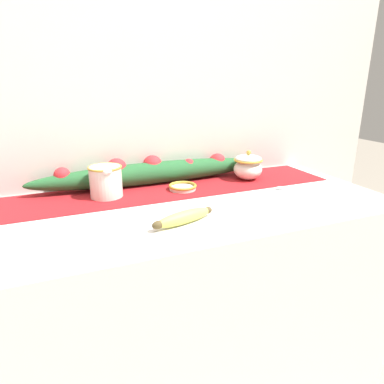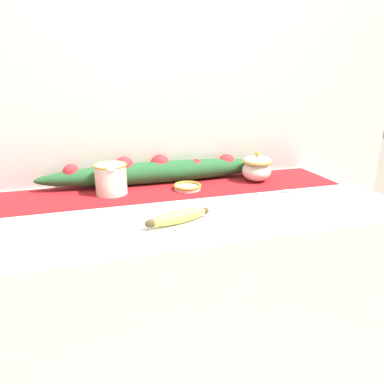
{
  "view_description": "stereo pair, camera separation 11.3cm",
  "coord_description": "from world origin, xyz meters",
  "px_view_note": "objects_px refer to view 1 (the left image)",
  "views": [
    {
      "loc": [
        -0.37,
        -1.02,
        1.28
      ],
      "look_at": [
        0.04,
        -0.03,
        0.92
      ],
      "focal_mm": 32.0,
      "sensor_mm": 36.0,
      "label": 1
    },
    {
      "loc": [
        -0.26,
        -1.06,
        1.28
      ],
      "look_at": [
        0.04,
        -0.03,
        0.92
      ],
      "focal_mm": 32.0,
      "sensor_mm": 36.0,
      "label": 2
    }
  ],
  "objects_px": {
    "banana": "(184,217)",
    "sugar_bowl": "(248,166)",
    "cream_pitcher": "(106,180)",
    "small_dish": "(183,187)",
    "spoon": "(278,189)"
  },
  "relations": [
    {
      "from": "banana",
      "to": "sugar_bowl",
      "type": "bearing_deg",
      "value": 38.22
    },
    {
      "from": "banana",
      "to": "cream_pitcher",
      "type": "bearing_deg",
      "value": 117.29
    },
    {
      "from": "small_dish",
      "to": "spoon",
      "type": "bearing_deg",
      "value": -21.86
    },
    {
      "from": "sugar_bowl",
      "to": "small_dish",
      "type": "distance_m",
      "value": 0.31
    },
    {
      "from": "small_dish",
      "to": "cream_pitcher",
      "type": "bearing_deg",
      "value": 173.85
    },
    {
      "from": "banana",
      "to": "small_dish",
      "type": "bearing_deg",
      "value": 69.47
    },
    {
      "from": "small_dish",
      "to": "spoon",
      "type": "relative_size",
      "value": 0.58
    },
    {
      "from": "sugar_bowl",
      "to": "spoon",
      "type": "distance_m",
      "value": 0.18
    },
    {
      "from": "spoon",
      "to": "sugar_bowl",
      "type": "bearing_deg",
      "value": 85.43
    },
    {
      "from": "spoon",
      "to": "small_dish",
      "type": "bearing_deg",
      "value": 141.78
    },
    {
      "from": "small_dish",
      "to": "spoon",
      "type": "height_order",
      "value": "small_dish"
    },
    {
      "from": "banana",
      "to": "spoon",
      "type": "bearing_deg",
      "value": 19.84
    },
    {
      "from": "cream_pitcher",
      "to": "banana",
      "type": "height_order",
      "value": "cream_pitcher"
    },
    {
      "from": "small_dish",
      "to": "banana",
      "type": "height_order",
      "value": "banana"
    },
    {
      "from": "sugar_bowl",
      "to": "spoon",
      "type": "relative_size",
      "value": 0.67
    }
  ]
}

